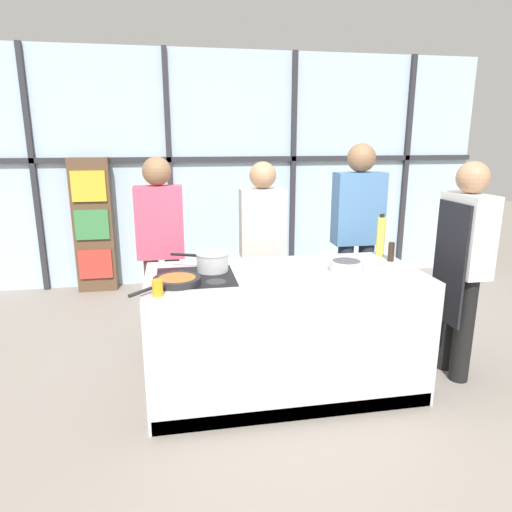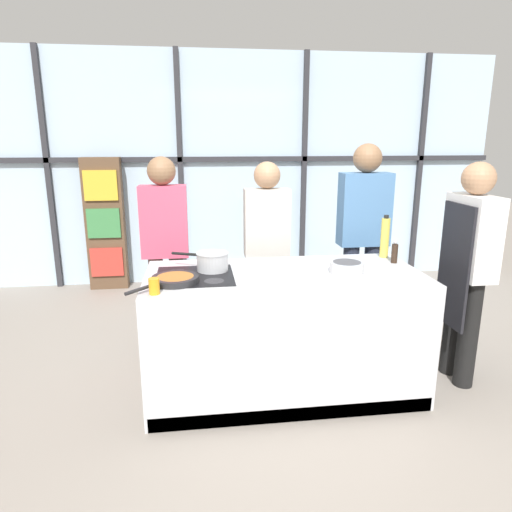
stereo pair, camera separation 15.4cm
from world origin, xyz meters
The scene contains 15 objects.
ground_plane centered at (0.00, 0.00, 0.00)m, with size 18.00×18.00×0.00m, color gray.
back_window_wall centered at (0.00, 2.76, 1.40)m, with size 6.40×0.10×2.80m.
bookshelf centered at (-1.68, 2.57, 0.79)m, with size 0.45×0.19×1.58m.
demo_island centered at (0.00, 0.00, 0.44)m, with size 1.91×0.88×0.88m.
chef centered at (1.33, -0.04, 0.92)m, with size 0.23×0.44×1.63m.
spectator_far_left centered at (-0.86, 0.80, 0.96)m, with size 0.38×0.23×1.65m.
spectator_center_left centered at (0.00, 0.80, 0.92)m, with size 0.38×0.22×1.60m.
spectator_center_right centered at (0.86, 0.80, 1.00)m, with size 0.44×0.24×1.75m.
frying_pan centered at (-0.74, -0.13, 0.90)m, with size 0.43×0.44×0.04m.
saucepan centered at (-0.49, 0.13, 0.95)m, with size 0.40×0.24×0.13m.
white_plate centered at (0.46, -0.28, 0.89)m, with size 0.28×0.28×0.01m, color white.
mixing_bowl centered at (0.43, -0.06, 0.92)m, with size 0.24×0.24×0.08m.
oil_bottle centered at (0.85, 0.32, 1.04)m, with size 0.07×0.07×0.33m.
pepper_grinder centered at (0.86, 0.15, 0.96)m, with size 0.05×0.05×0.17m.
juice_glass_near centered at (-0.85, -0.34, 0.93)m, with size 0.07×0.07×0.10m, color orange.
Camera 1 is at (-0.74, -2.96, 1.78)m, focal length 32.00 mm.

